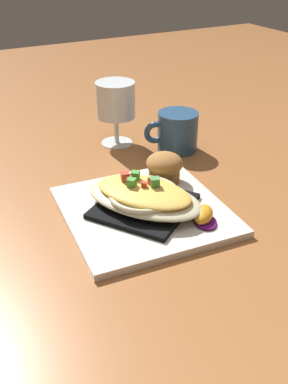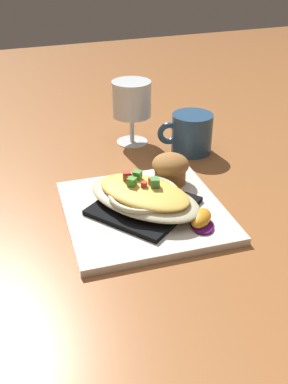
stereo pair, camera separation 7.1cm
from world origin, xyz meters
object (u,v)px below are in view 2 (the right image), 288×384
(gratin_dish, at_px, (144,195))
(coffee_mug, at_px, (191,135))
(muffin, at_px, (170,168))
(stemmed_glass, at_px, (132,102))
(square_plate, at_px, (144,211))
(orange_garnish, at_px, (201,220))

(gratin_dish, relative_size, coffee_mug, 2.01)
(coffee_mug, bearing_deg, muffin, -39.60)
(gratin_dish, relative_size, stemmed_glass, 1.67)
(muffin, distance_m, stemmed_glass, 0.22)
(square_plate, distance_m, gratin_dish, 0.03)
(square_plate, relative_size, orange_garnish, 4.03)
(square_plate, xyz_separation_m, gratin_dish, (-0.00, -0.00, 0.03))
(orange_garnish, xyz_separation_m, stemmed_glass, (-0.36, 0.02, 0.07))
(muffin, height_order, stemmed_glass, stemmed_glass)
(coffee_mug, distance_m, stemmed_glass, 0.14)
(orange_garnish, distance_m, coffee_mug, 0.29)
(gratin_dish, relative_size, orange_garnish, 3.61)
(square_plate, distance_m, coffee_mug, 0.26)
(square_plate, xyz_separation_m, coffee_mug, (-0.19, 0.18, 0.03))
(gratin_dish, xyz_separation_m, stemmed_glass, (-0.28, 0.08, 0.05))
(muffin, bearing_deg, orange_garnish, -4.96)
(coffee_mug, height_order, stemmed_glass, stemmed_glass)
(muffin, relative_size, stemmed_glass, 0.48)
(square_plate, height_order, coffee_mug, coffee_mug)
(muffin, relative_size, coffee_mug, 0.58)
(square_plate, bearing_deg, stemmed_glass, 163.48)
(square_plate, xyz_separation_m, muffin, (-0.06, 0.08, 0.03))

